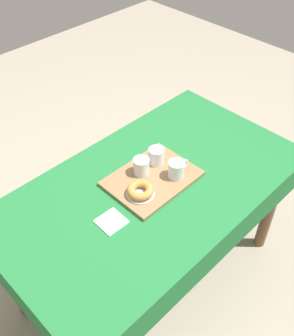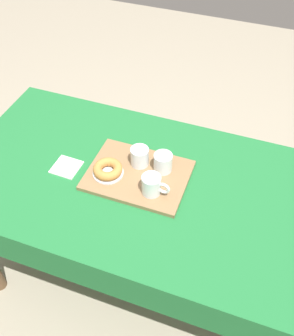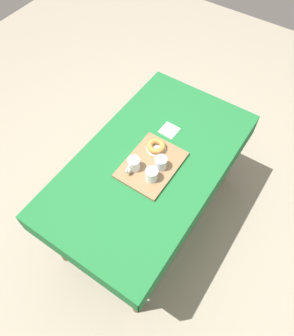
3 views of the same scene
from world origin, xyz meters
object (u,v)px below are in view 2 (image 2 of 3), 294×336
at_px(dining_table, 132,196).
at_px(donut_plate_left, 108,173).
at_px(water_glass_far, 163,163).
at_px(water_glass_near, 140,157).
at_px(sugar_donut_left, 108,169).
at_px(tea_mug_left, 152,185).
at_px(serving_tray, 138,175).
at_px(paper_napkin, 66,167).

distance_m(dining_table, donut_plate_left, 0.16).
bearing_deg(dining_table, water_glass_far, 36.34).
bearing_deg(water_glass_near, dining_table, -95.86).
xyz_separation_m(water_glass_near, donut_plate_left, (-0.10, -0.09, -0.03)).
relative_size(dining_table, sugar_donut_left, 12.31).
bearing_deg(dining_table, tea_mug_left, -24.94).
distance_m(donut_plate_left, sugar_donut_left, 0.02).
height_order(dining_table, tea_mug_left, tea_mug_left).
relative_size(dining_table, water_glass_near, 18.31).
relative_size(serving_tray, sugar_donut_left, 3.40).
bearing_deg(sugar_donut_left, water_glass_far, 26.00).
relative_size(water_glass_near, donut_plate_left, 0.64).
height_order(dining_table, donut_plate_left, donut_plate_left).
bearing_deg(tea_mug_left, sugar_donut_left, 171.00).
bearing_deg(sugar_donut_left, serving_tray, 19.31).
bearing_deg(water_glass_far, paper_napkin, -163.64).
distance_m(tea_mug_left, donut_plate_left, 0.20).
relative_size(water_glass_far, donut_plate_left, 0.64).
distance_m(dining_table, water_glass_near, 0.17).
height_order(serving_tray, paper_napkin, serving_tray).
height_order(dining_table, serving_tray, serving_tray).
bearing_deg(donut_plate_left, paper_napkin, -175.25).
bearing_deg(dining_table, paper_napkin, -173.11).
bearing_deg(paper_napkin, water_glass_far, 16.36).
height_order(donut_plate_left, sugar_donut_left, sugar_donut_left).
height_order(tea_mug_left, sugar_donut_left, tea_mug_left).
relative_size(water_glass_near, water_glass_far, 1.00).
xyz_separation_m(tea_mug_left, sugar_donut_left, (-0.19, 0.03, -0.01)).
xyz_separation_m(dining_table, paper_napkin, (-0.27, -0.03, 0.11)).
bearing_deg(paper_napkin, donut_plate_left, 4.75).
relative_size(serving_tray, donut_plate_left, 3.22).
height_order(water_glass_far, paper_napkin, water_glass_far).
bearing_deg(serving_tray, dining_table, -134.81).
bearing_deg(water_glass_far, sugar_donut_left, -154.00).
distance_m(dining_table, sugar_donut_left, 0.17).
distance_m(water_glass_far, donut_plate_left, 0.22).
relative_size(water_glass_near, paper_napkin, 0.73).
distance_m(dining_table, paper_napkin, 0.29).
bearing_deg(water_glass_far, donut_plate_left, -154.00).
relative_size(tea_mug_left, paper_napkin, 1.05).
height_order(tea_mug_left, water_glass_far, tea_mug_left).
distance_m(water_glass_near, paper_napkin, 0.30).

